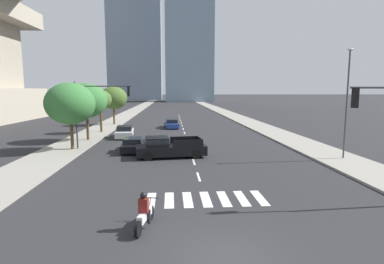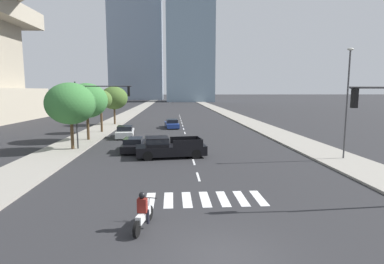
# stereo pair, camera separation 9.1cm
# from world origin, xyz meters

# --- Properties ---
(ground_plane) EXTENTS (800.00, 800.00, 0.00)m
(ground_plane) POSITION_xyz_m (0.00, 0.00, 0.00)
(ground_plane) COLOR #28282B
(sidewalk_east) EXTENTS (4.00, 260.00, 0.15)m
(sidewalk_east) POSITION_xyz_m (11.26, 30.00, 0.07)
(sidewalk_east) COLOR gray
(sidewalk_east) RESTS_ON ground
(sidewalk_west) EXTENTS (4.00, 260.00, 0.15)m
(sidewalk_west) POSITION_xyz_m (-11.26, 30.00, 0.07)
(sidewalk_west) COLOR gray
(sidewalk_west) RESTS_ON ground
(crosswalk_near) EXTENTS (5.85, 2.23, 0.01)m
(crosswalk_near) POSITION_xyz_m (0.00, 5.44, 0.00)
(crosswalk_near) COLOR silver
(crosswalk_near) RESTS_ON ground
(lane_divider_center) EXTENTS (0.14, 50.00, 0.01)m
(lane_divider_center) POSITION_xyz_m (0.00, 33.44, 0.00)
(lane_divider_center) COLOR silver
(lane_divider_center) RESTS_ON ground
(motorcycle_lead) EXTENTS (0.82, 2.11, 1.49)m
(motorcycle_lead) POSITION_xyz_m (-2.74, 2.38, 0.58)
(motorcycle_lead) COLOR black
(motorcycle_lead) RESTS_ON ground
(pickup_truck) EXTENTS (5.74, 2.70, 1.67)m
(pickup_truck) POSITION_xyz_m (-1.98, 15.17, 0.81)
(pickup_truck) COLOR black
(pickup_truck) RESTS_ON ground
(sedan_blue_0) EXTENTS (2.17, 4.93, 1.24)m
(sedan_blue_0) POSITION_xyz_m (-1.64, 34.91, 0.57)
(sedan_blue_0) COLOR navy
(sedan_blue_0) RESTS_ON ground
(sedan_black_1) EXTENTS (1.80, 4.25, 1.22)m
(sedan_black_1) POSITION_xyz_m (-5.01, 17.89, 0.57)
(sedan_black_1) COLOR black
(sedan_black_1) RESTS_ON ground
(sedan_white_2) EXTENTS (2.16, 4.60, 1.34)m
(sedan_white_2) POSITION_xyz_m (-6.94, 26.08, 0.62)
(sedan_white_2) COLOR silver
(sedan_white_2) RESTS_ON ground
(traffic_signal_far) EXTENTS (5.20, 0.28, 5.94)m
(traffic_signal_far) POSITION_xyz_m (-8.23, 18.77, 4.26)
(traffic_signal_far) COLOR #333335
(traffic_signal_far) RESTS_ON sidewalk_west
(street_lamp_east) EXTENTS (0.50, 0.24, 8.28)m
(street_lamp_east) POSITION_xyz_m (11.56, 13.36, 4.90)
(street_lamp_east) COLOR #3F3F42
(street_lamp_east) RESTS_ON sidewalk_east
(street_tree_nearest) EXTENTS (4.30, 4.30, 5.86)m
(street_tree_nearest) POSITION_xyz_m (-10.46, 18.58, 4.18)
(street_tree_nearest) COLOR #4C3823
(street_tree_nearest) RESTS_ON sidewalk_west
(street_tree_second) EXTENTS (4.26, 4.26, 5.93)m
(street_tree_second) POSITION_xyz_m (-10.46, 23.82, 4.26)
(street_tree_second) COLOR #4C3823
(street_tree_second) RESTS_ON sidewalk_west
(street_tree_third) EXTENTS (2.80, 2.80, 5.24)m
(street_tree_third) POSITION_xyz_m (-10.46, 30.16, 4.17)
(street_tree_third) COLOR #4C3823
(street_tree_third) RESTS_ON sidewalk_west
(street_tree_fourth) EXTENTS (4.11, 4.11, 5.78)m
(street_tree_fourth) POSITION_xyz_m (-10.46, 39.10, 4.17)
(street_tree_fourth) COLOR #4C3823
(street_tree_fourth) RESTS_ON sidewalk_west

